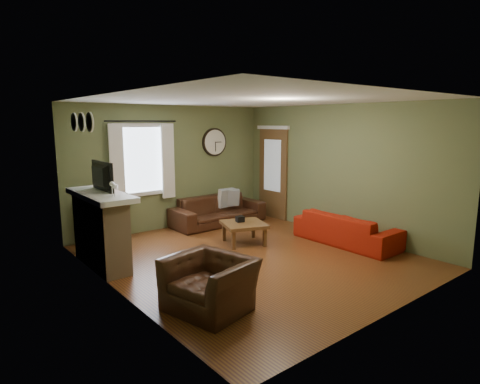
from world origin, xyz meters
TOP-DOWN VIEW (x-y plane):
  - floor at (0.00, 0.00)m, footprint 4.60×5.20m
  - ceiling at (0.00, 0.00)m, footprint 4.60×5.20m
  - wall_left at (-2.30, 0.00)m, footprint 0.00×5.20m
  - wall_right at (2.30, 0.00)m, footprint 0.00×5.20m
  - wall_back at (0.00, 2.60)m, footprint 4.60×0.00m
  - wall_front at (0.00, -2.60)m, footprint 4.60×0.00m
  - fireplace at (-2.10, 1.15)m, footprint 0.40×1.40m
  - firebox at (-1.91, 1.15)m, footprint 0.04×0.60m
  - mantel at (-2.07, 1.15)m, footprint 0.58×1.60m
  - tv at (-2.05, 1.30)m, footprint 0.08×0.60m
  - tv_screen at (-1.97, 1.30)m, footprint 0.02×0.62m
  - medallion_left at (-2.28, 0.80)m, footprint 0.28×0.28m
  - medallion_mid at (-2.28, 1.15)m, footprint 0.28×0.28m
  - medallion_right at (-2.28, 1.50)m, footprint 0.28×0.28m
  - window_pane at (-0.70, 2.58)m, footprint 1.00×0.02m
  - curtain_rod at (-0.70, 2.48)m, footprint 0.03×0.03m
  - curtain_left at (-1.25, 2.48)m, footprint 0.28×0.04m
  - curtain_right at (-0.15, 2.48)m, footprint 0.28×0.04m
  - wall_clock at (1.10, 2.55)m, footprint 0.64×0.06m
  - door at (2.27, 1.85)m, footprint 0.05×0.90m
  - bookshelf at (-1.53, 2.42)m, footprint 0.77×0.33m
  - book at (-1.45, 2.57)m, footprint 0.26×0.27m
  - sofa_brown at (0.89, 2.15)m, footprint 2.13×0.83m
  - pillow_left at (1.18, 2.22)m, footprint 0.42×0.14m
  - pillow_right at (1.27, 2.18)m, footprint 0.39×0.26m
  - sofa_red at (1.89, -0.54)m, footprint 0.77×1.98m
  - armchair at (-1.62, -1.15)m, footprint 1.06×1.16m
  - coffee_table at (0.40, 0.66)m, footprint 0.96×0.96m
  - tissue_box at (0.39, 0.76)m, footprint 0.17×0.17m
  - wine_glass_a at (-2.05, 0.62)m, footprint 0.07×0.07m
  - wine_glass_b at (-2.05, 0.71)m, footprint 0.08×0.08m

SIDE VIEW (x-z plane):
  - floor at x=0.00m, z-range 0.00..0.00m
  - coffee_table at x=0.40m, z-range 0.00..0.40m
  - sofa_red at x=1.89m, z-range 0.00..0.58m
  - firebox at x=-1.91m, z-range 0.02..0.57m
  - sofa_brown at x=0.89m, z-range 0.00..0.62m
  - armchair at x=-1.62m, z-range 0.00..0.64m
  - tissue_box at x=0.39m, z-range 0.35..0.45m
  - bookshelf at x=-1.53m, z-range 0.00..0.92m
  - fireplace at x=-2.10m, z-range 0.00..1.10m
  - pillow_left at x=1.18m, z-range 0.34..0.76m
  - pillow_right at x=1.27m, z-range 0.36..0.74m
  - book at x=-1.45m, z-range 0.95..0.97m
  - door at x=2.27m, z-range 0.00..2.10m
  - mantel at x=-2.07m, z-range 1.10..1.18m
  - wine_glass_a at x=-2.05m, z-range 1.18..1.37m
  - wine_glass_b at x=-2.05m, z-range 1.18..1.40m
  - wall_left at x=-2.30m, z-range 0.00..2.60m
  - wall_right at x=2.30m, z-range 0.00..2.60m
  - wall_back at x=0.00m, z-range 0.00..2.60m
  - wall_front at x=0.00m, z-range 0.00..2.60m
  - tv at x=-2.05m, z-range 1.18..1.53m
  - tv_screen at x=-1.97m, z-range 1.23..1.59m
  - curtain_left at x=-1.25m, z-range 0.67..2.23m
  - curtain_right at x=-0.15m, z-range 0.67..2.23m
  - window_pane at x=-0.70m, z-range 0.85..2.15m
  - wall_clock at x=1.10m, z-range 1.48..2.12m
  - medallion_left at x=-2.28m, z-range 2.24..2.26m
  - medallion_mid at x=-2.28m, z-range 2.24..2.26m
  - medallion_right at x=-2.28m, z-range 2.24..2.26m
  - curtain_rod at x=-0.70m, z-range 1.52..3.02m
  - ceiling at x=0.00m, z-range 2.60..2.60m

